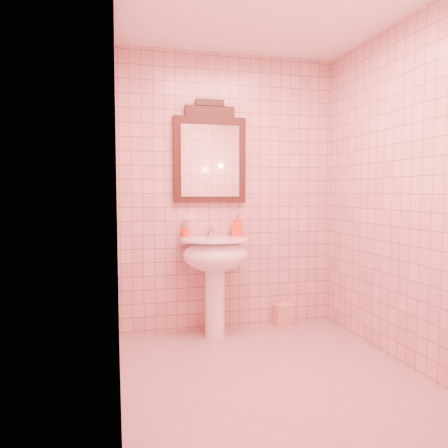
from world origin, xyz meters
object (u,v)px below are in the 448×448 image
object	(u,v)px
mirror	(210,155)
toothbrush_cup	(186,232)
pedestal_sink	(215,262)
soap_dispenser	(237,225)
towel	(283,315)

from	to	relation	value
mirror	toothbrush_cup	size ratio (longest dim) A/B	5.44
pedestal_sink	toothbrush_cup	size ratio (longest dim) A/B	5.17
pedestal_sink	soap_dispenser	world-z (taller)	soap_dispenser
towel	pedestal_sink	bearing A→B (deg)	-166.41
toothbrush_cup	towel	xyz separation A→B (m)	(0.93, 0.00, -0.81)
mirror	toothbrush_cup	bearing A→B (deg)	-171.40
mirror	soap_dispenser	distance (m)	0.67
pedestal_sink	toothbrush_cup	world-z (taller)	toothbrush_cup
mirror	soap_dispenser	world-z (taller)	mirror
pedestal_sink	soap_dispenser	xyz separation A→B (m)	(0.24, 0.14, 0.30)
mirror	towel	xyz separation A→B (m)	(0.70, -0.03, -1.49)
toothbrush_cup	towel	size ratio (longest dim) A/B	0.81
mirror	soap_dispenser	size ratio (longest dim) A/B	4.53
toothbrush_cup	soap_dispenser	size ratio (longest dim) A/B	0.83
mirror	pedestal_sink	bearing A→B (deg)	-90.00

